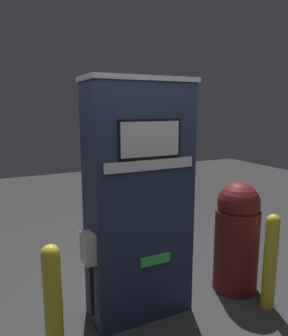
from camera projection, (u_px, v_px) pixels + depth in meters
ground_plane at (149, 323)px, 2.89m from camera, size 14.00×14.00×0.00m
gas_pump at (139, 201)px, 2.88m from camera, size 1.00×0.45×2.12m
safety_bollard at (53, 303)px, 2.34m from camera, size 0.13×0.13×0.94m
trash_bin at (237, 235)px, 3.35m from camera, size 0.45×0.45×1.14m
safety_bollard_far at (270, 259)px, 3.04m from camera, size 0.12×0.12×0.92m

